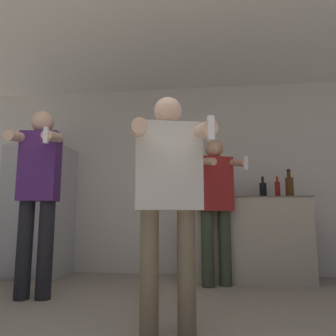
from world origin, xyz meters
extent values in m
cube|color=silver|center=(0.00, 3.24, 1.27)|extent=(7.00, 0.06, 2.55)
cube|color=silver|center=(0.00, 1.61, 2.57)|extent=(7.00, 3.73, 0.05)
cube|color=silver|center=(-1.87, 2.88, 0.83)|extent=(0.73, 0.67, 1.65)
cube|color=#B6B6BB|center=(-1.87, 2.54, 0.83)|extent=(0.70, 0.01, 1.59)
cylinder|color=#99999E|center=(-1.63, 2.52, 0.91)|extent=(0.02, 0.02, 0.74)
cube|color=#BCB29E|center=(0.74, 2.89, 0.48)|extent=(1.49, 0.64, 0.96)
cube|color=#676256|center=(0.74, 2.89, 0.96)|extent=(1.52, 0.67, 0.01)
cylinder|color=black|center=(0.99, 2.83, 1.05)|extent=(0.08, 0.08, 0.17)
cylinder|color=black|center=(0.99, 2.83, 1.18)|extent=(0.03, 0.03, 0.08)
sphere|color=silver|center=(0.99, 2.83, 1.22)|extent=(0.03, 0.03, 0.03)
cylinder|color=maroon|center=(1.16, 2.83, 1.06)|extent=(0.06, 0.06, 0.19)
cylinder|color=maroon|center=(1.16, 2.83, 1.19)|extent=(0.03, 0.03, 0.06)
sphere|color=#B29933|center=(1.16, 2.83, 1.22)|extent=(0.03, 0.03, 0.03)
cylinder|color=maroon|center=(0.45, 2.83, 1.08)|extent=(0.08, 0.08, 0.23)
cylinder|color=maroon|center=(0.45, 2.83, 1.24)|extent=(0.03, 0.03, 0.08)
sphere|color=silver|center=(0.45, 2.83, 1.28)|extent=(0.03, 0.03, 0.03)
cylinder|color=#563314|center=(1.30, 2.83, 1.08)|extent=(0.09, 0.09, 0.23)
cylinder|color=#563314|center=(1.30, 2.83, 1.24)|extent=(0.04, 0.04, 0.09)
sphere|color=black|center=(1.30, 2.83, 1.29)|extent=(0.05, 0.05, 0.05)
cylinder|color=#75664C|center=(-0.05, 0.91, 0.38)|extent=(0.12, 0.12, 0.77)
cylinder|color=#75664C|center=(0.18, 0.97, 0.38)|extent=(0.12, 0.12, 0.77)
cube|color=beige|center=(0.06, 0.94, 1.06)|extent=(0.47, 0.30, 0.58)
sphere|color=beige|center=(0.06, 0.94, 1.44)|extent=(0.19, 0.19, 0.19)
cylinder|color=beige|center=(-0.10, 0.72, 1.26)|extent=(0.18, 0.37, 0.15)
cylinder|color=beige|center=(0.30, 0.82, 1.26)|extent=(0.18, 0.37, 0.15)
cube|color=white|center=(0.35, 0.66, 1.23)|extent=(0.04, 0.04, 0.14)
cylinder|color=black|center=(-1.35, 1.70, 0.44)|extent=(0.14, 0.14, 0.88)
cylinder|color=black|center=(-1.16, 1.72, 0.44)|extent=(0.14, 0.14, 0.88)
cube|color=#4C236B|center=(-1.26, 1.71, 1.21)|extent=(0.37, 0.24, 0.66)
sphere|color=beige|center=(-1.26, 1.71, 1.64)|extent=(0.21, 0.21, 0.21)
cylinder|color=beige|center=(-1.40, 1.53, 1.46)|extent=(0.13, 0.35, 0.15)
cylinder|color=beige|center=(-1.07, 1.57, 1.46)|extent=(0.13, 0.35, 0.15)
cube|color=white|center=(-1.05, 1.41, 1.43)|extent=(0.04, 0.04, 0.14)
cylinder|color=#38422D|center=(0.31, 2.45, 0.40)|extent=(0.13, 0.13, 0.80)
cylinder|color=#38422D|center=(0.50, 2.52, 0.40)|extent=(0.13, 0.13, 0.80)
cube|color=maroon|center=(0.41, 2.48, 1.10)|extent=(0.41, 0.31, 0.60)
sphere|color=tan|center=(0.41, 2.48, 1.50)|extent=(0.20, 0.20, 0.20)
cylinder|color=tan|center=(0.32, 2.23, 1.31)|extent=(0.22, 0.43, 0.15)
cylinder|color=tan|center=(0.64, 2.35, 1.31)|extent=(0.22, 0.43, 0.15)
cube|color=white|center=(0.72, 2.16, 1.28)|extent=(0.05, 0.05, 0.14)
camera|label=1|loc=(0.32, -1.19, 0.71)|focal=35.00mm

